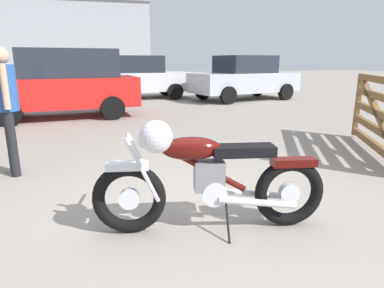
{
  "coord_description": "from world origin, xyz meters",
  "views": [
    {
      "loc": [
        -1.07,
        -2.91,
        1.49
      ],
      "look_at": [
        0.22,
        0.94,
        0.46
      ],
      "focal_mm": 30.87,
      "sensor_mm": 36.0,
      "label": 1
    }
  ],
  "objects_px": {
    "vintage_motorcycle": "(206,178)",
    "silver_sedan_mid": "(64,83)",
    "bystander": "(6,98)",
    "blue_hatchback_right": "(245,78)",
    "red_hatchback_near": "(137,77)"
  },
  "relations": [
    {
      "from": "silver_sedan_mid",
      "to": "blue_hatchback_right",
      "type": "height_order",
      "value": "silver_sedan_mid"
    },
    {
      "from": "bystander",
      "to": "silver_sedan_mid",
      "type": "distance_m",
      "value": 4.7
    },
    {
      "from": "vintage_motorcycle",
      "to": "red_hatchback_near",
      "type": "bearing_deg",
      "value": -83.16
    },
    {
      "from": "bystander",
      "to": "red_hatchback_near",
      "type": "distance_m",
      "value": 9.17
    },
    {
      "from": "bystander",
      "to": "blue_hatchback_right",
      "type": "relative_size",
      "value": 0.37
    },
    {
      "from": "silver_sedan_mid",
      "to": "bystander",
      "type": "bearing_deg",
      "value": 80.79
    },
    {
      "from": "silver_sedan_mid",
      "to": "red_hatchback_near",
      "type": "bearing_deg",
      "value": -125.82
    },
    {
      "from": "bystander",
      "to": "red_hatchback_near",
      "type": "xyz_separation_m",
      "value": [
        3.09,
        8.64,
        -0.18
      ]
    },
    {
      "from": "bystander",
      "to": "silver_sedan_mid",
      "type": "relative_size",
      "value": 0.42
    },
    {
      "from": "vintage_motorcycle",
      "to": "silver_sedan_mid",
      "type": "relative_size",
      "value": 0.52
    },
    {
      "from": "bystander",
      "to": "blue_hatchback_right",
      "type": "xyz_separation_m",
      "value": [
        6.96,
        6.87,
        -0.18
      ]
    },
    {
      "from": "bystander",
      "to": "blue_hatchback_right",
      "type": "bearing_deg",
      "value": 31.26
    },
    {
      "from": "vintage_motorcycle",
      "to": "silver_sedan_mid",
      "type": "bearing_deg",
      "value": -65.64
    },
    {
      "from": "red_hatchback_near",
      "to": "silver_sedan_mid",
      "type": "bearing_deg",
      "value": -121.59
    },
    {
      "from": "silver_sedan_mid",
      "to": "vintage_motorcycle",
      "type": "bearing_deg",
      "value": 98.34
    }
  ]
}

